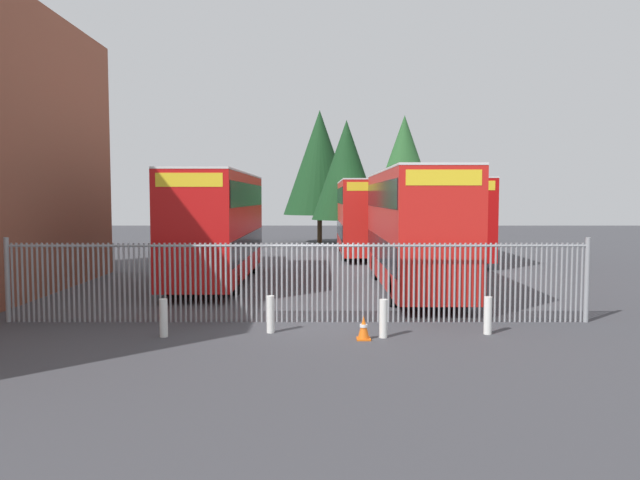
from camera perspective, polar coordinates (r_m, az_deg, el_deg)
ground_plane at (r=24.95m, az=0.04°, el=-3.94°), size 100.00×100.00×0.00m
palisade_fence at (r=16.88m, az=-1.87°, el=-3.73°), size 16.13×0.14×2.35m
double_decker_bus_near_gate at (r=25.05m, az=-9.21°, el=1.60°), size 2.54×10.81×4.42m
double_decker_bus_behind_fence_left at (r=22.75m, az=9.00°, el=1.37°), size 2.54×10.81×4.42m
double_decker_bus_behind_fence_right at (r=34.59m, az=12.10°, el=2.21°), size 2.54×10.81×4.42m
double_decker_bus_far_back at (r=36.34m, az=4.09°, el=2.37°), size 2.54×10.81×4.42m
bollard_near_left at (r=15.68m, az=-14.12°, el=-7.05°), size 0.20×0.20×0.95m
bollard_center_front at (r=15.71m, az=-4.36°, el=-6.92°), size 0.20×0.20×0.95m
bollard_near_right at (r=15.21m, az=6.21°, el=-7.30°), size 0.20×0.20×0.95m
bollard_far_right at (r=16.07m, az=15.66°, el=-6.81°), size 0.20×0.20×0.95m
traffic_cone_by_gate at (r=14.99m, az=4.37°, el=-8.18°), size 0.34×0.34×0.59m
tree_tall_back at (r=46.40m, az=0.25°, el=7.23°), size 5.49×5.49×9.99m
tree_short_side at (r=39.39m, az=8.14°, el=7.22°), size 4.10×4.10×8.63m
tree_mid_row at (r=42.07m, az=2.75°, el=6.53°), size 4.75×4.75×8.71m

